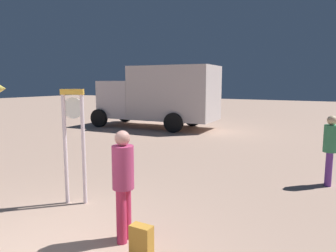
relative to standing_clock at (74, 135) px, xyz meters
The scene contains 5 objects.
standing_clock is the anchor object (origin of this frame).
person_near_clock 1.84m from the standing_clock, 23.17° to the right, with size 0.31×0.31×1.60m.
backpack 2.60m from the standing_clock, 24.93° to the right, with size 0.28×0.20×0.46m.
person_distant 5.37m from the standing_clock, 40.22° to the left, with size 0.30×0.30×1.55m.
box_truck_near 10.14m from the standing_clock, 111.40° to the left, with size 6.28×2.92×3.03m.
Camera 1 is at (3.30, -2.16, 2.25)m, focal length 33.61 mm.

